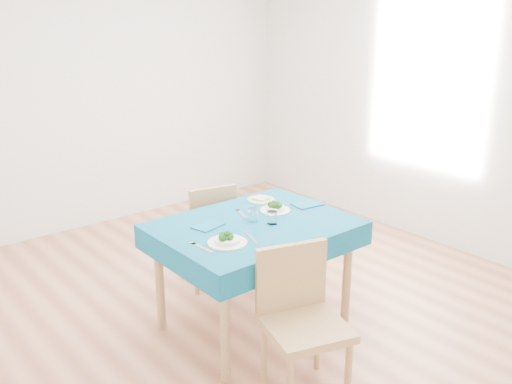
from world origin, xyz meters
TOP-DOWN VIEW (x-y plane):
  - room_shell at (0.00, 0.00)m, footprint 4.02×4.52m
  - table at (-0.25, -0.29)m, footprint 1.25×0.95m
  - chair_near at (-0.50, -1.04)m, footprint 0.56×0.58m
  - chair_far at (-0.14, 0.45)m, footprint 0.45×0.47m
  - bowl_near at (-0.59, -0.44)m, footprint 0.24×0.24m
  - bowl_far at (0.01, -0.20)m, footprint 0.21×0.21m
  - fork_near at (-0.74, -0.40)m, footprint 0.04×0.19m
  - knife_near at (-0.42, -0.46)m, footprint 0.09×0.22m
  - fork_far at (-0.21, -0.10)m, footprint 0.08×0.19m
  - knife_far at (0.14, -0.28)m, footprint 0.02×0.20m
  - napkin_near at (-0.52, -0.14)m, footprint 0.21×0.17m
  - napkin_far at (0.27, -0.25)m, footprint 0.22×0.17m
  - tumbler_center at (-0.23, -0.25)m, footprint 0.07×0.07m
  - tumbler_side at (-0.17, -0.37)m, footprint 0.07×0.07m
  - side_plate at (0.08, 0.04)m, footprint 0.20×0.20m
  - bread_slice at (0.08, 0.04)m, footprint 0.12×0.12m

SIDE VIEW (x-z plane):
  - table at x=-0.25m, z-range 0.00..0.76m
  - chair_far at x=-0.14m, z-range 0.00..0.93m
  - chair_near at x=-0.50m, z-range 0.00..1.09m
  - knife_far at x=0.14m, z-range 0.76..0.76m
  - fork_near at x=-0.74m, z-range 0.76..0.76m
  - fork_far at x=-0.21m, z-range 0.76..0.76m
  - knife_near at x=-0.42m, z-range 0.76..0.76m
  - side_plate at x=0.08m, z-range 0.76..0.77m
  - napkin_near at x=-0.52m, z-range 0.76..0.77m
  - napkin_far at x=0.27m, z-range 0.76..0.77m
  - bread_slice at x=0.08m, z-range 0.77..0.78m
  - bowl_far at x=0.01m, z-range 0.76..0.82m
  - bowl_near at x=-0.59m, z-range 0.76..0.83m
  - tumbler_side at x=-0.17m, z-range 0.76..0.84m
  - tumbler_center at x=-0.23m, z-range 0.76..0.85m
  - room_shell at x=0.00m, z-range -0.02..2.71m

